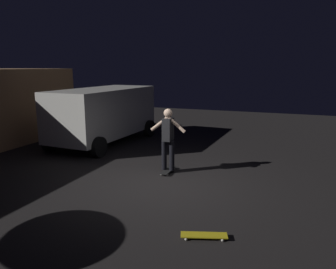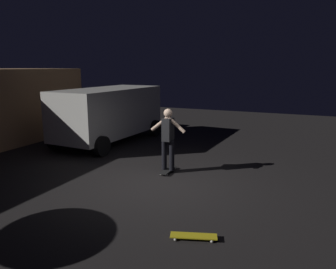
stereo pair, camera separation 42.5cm
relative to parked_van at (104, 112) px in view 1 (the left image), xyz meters
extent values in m
plane|color=black|center=(-3.34, -3.64, -1.16)|extent=(28.00, 28.00, 0.00)
cube|color=silver|center=(-0.01, 0.00, 0.02)|extent=(4.69, 2.13, 1.70)
cube|color=black|center=(2.27, -0.11, 0.37)|extent=(0.15, 1.75, 0.64)
cylinder|color=black|center=(1.79, 0.90, -0.83)|extent=(0.67, 0.25, 0.66)
cylinder|color=black|center=(1.69, -1.08, -0.83)|extent=(0.67, 0.25, 0.66)
cylinder|color=black|center=(-1.71, 1.08, -0.83)|extent=(0.67, 0.25, 0.66)
cylinder|color=black|center=(-1.81, -0.90, -0.83)|extent=(0.67, 0.25, 0.66)
cube|color=black|center=(-2.43, -3.49, -1.10)|extent=(0.79, 0.23, 0.02)
sphere|color=silver|center=(-2.14, -3.39, -1.13)|extent=(0.05, 0.05, 0.05)
sphere|color=silver|center=(-2.13, -3.56, -1.13)|extent=(0.05, 0.05, 0.05)
sphere|color=silver|center=(-2.74, -3.41, -1.13)|extent=(0.05, 0.05, 0.05)
sphere|color=silver|center=(-2.73, -3.58, -1.13)|extent=(0.05, 0.05, 0.05)
cube|color=gold|center=(-5.50, -5.31, -1.10)|extent=(0.43, 0.80, 0.02)
sphere|color=silver|center=(-5.67, -5.05, -1.13)|extent=(0.05, 0.05, 0.05)
sphere|color=silver|center=(-5.51, -5.00, -1.13)|extent=(0.05, 0.05, 0.05)
sphere|color=silver|center=(-5.48, -5.62, -1.13)|extent=(0.05, 0.05, 0.05)
sphere|color=silver|center=(-5.32, -5.57, -1.13)|extent=(0.05, 0.05, 0.05)
cylinder|color=black|center=(-2.44, -3.38, -0.68)|extent=(0.14, 0.14, 0.82)
cylinder|color=black|center=(-2.43, -3.60, -0.68)|extent=(0.14, 0.14, 0.82)
cube|color=#262628|center=(-2.43, -3.49, 0.03)|extent=(0.39, 0.23, 0.60)
sphere|color=beige|center=(-2.43, -3.49, 0.46)|extent=(0.23, 0.23, 0.23)
cylinder|color=beige|center=(-2.44, -3.27, 0.18)|extent=(0.11, 0.54, 0.46)
cylinder|color=beige|center=(-2.43, -3.71, 0.18)|extent=(0.11, 0.54, 0.46)
camera|label=1|loc=(-10.41, -6.55, 1.67)|focal=35.10mm
camera|label=2|loc=(-10.25, -6.94, 1.67)|focal=35.10mm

